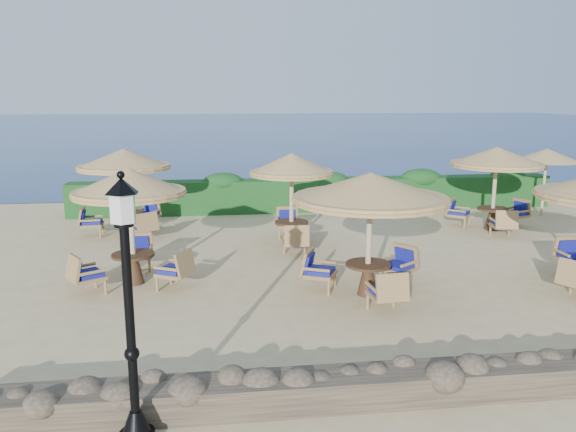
# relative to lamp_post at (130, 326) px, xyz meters

# --- Properties ---
(ground) EXTENTS (120.00, 120.00, 0.00)m
(ground) POSITION_rel_lamp_post_xyz_m (4.80, 6.80, -1.55)
(ground) COLOR #D0B984
(ground) RESTS_ON ground
(sea) EXTENTS (160.00, 160.00, 0.00)m
(sea) POSITION_rel_lamp_post_xyz_m (4.80, 76.80, -1.55)
(sea) COLOR navy
(sea) RESTS_ON ground
(hedge) EXTENTS (18.00, 0.90, 1.20)m
(hedge) POSITION_rel_lamp_post_xyz_m (4.80, 14.00, -0.95)
(hedge) COLOR #133C17
(hedge) RESTS_ON ground
(stone_wall) EXTENTS (15.00, 0.65, 0.44)m
(stone_wall) POSITION_rel_lamp_post_xyz_m (4.80, 0.60, -1.33)
(stone_wall) COLOR brown
(stone_wall) RESTS_ON ground
(lamp_post) EXTENTS (0.44, 0.44, 3.31)m
(lamp_post) POSITION_rel_lamp_post_xyz_m (0.00, 0.00, 0.00)
(lamp_post) COLOR black
(lamp_post) RESTS_ON ground
(extra_parasol) EXTENTS (2.30, 2.30, 2.41)m
(extra_parasol) POSITION_rel_lamp_post_xyz_m (12.60, 12.00, 0.62)
(extra_parasol) COLOR tan
(extra_parasol) RESTS_ON ground
(cafe_set_0) EXTENTS (2.77, 2.67, 2.65)m
(cafe_set_0) POSITION_rel_lamp_post_xyz_m (-0.86, 6.24, 0.29)
(cafe_set_0) COLOR tan
(cafe_set_0) RESTS_ON ground
(cafe_set_1) EXTENTS (3.29, 3.29, 2.65)m
(cafe_set_1) POSITION_rel_lamp_post_xyz_m (4.22, 4.82, 0.45)
(cafe_set_1) COLOR tan
(cafe_set_1) RESTS_ON ground
(cafe_set_3) EXTENTS (2.82, 2.81, 2.65)m
(cafe_set_3) POSITION_rel_lamp_post_xyz_m (-1.70, 11.05, 0.36)
(cafe_set_3) COLOR tan
(cafe_set_3) RESTS_ON ground
(cafe_set_4) EXTENTS (2.38, 2.82, 2.65)m
(cafe_set_4) POSITION_rel_lamp_post_xyz_m (3.15, 9.09, 0.36)
(cafe_set_4) COLOR tan
(cafe_set_4) RESTS_ON ground
(cafe_set_5) EXTENTS (2.87, 2.87, 2.65)m
(cafe_set_5) POSITION_rel_lamp_post_xyz_m (9.80, 10.21, 0.37)
(cafe_set_5) COLOR tan
(cafe_set_5) RESTS_ON ground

